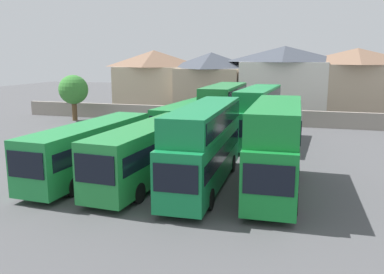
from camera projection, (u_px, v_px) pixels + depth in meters
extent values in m
plane|color=#4C4C4F|center=(233.00, 132.00, 41.97)|extent=(140.00, 140.00, 0.00)
cube|color=gray|center=(241.00, 116.00, 46.62)|extent=(56.00, 0.50, 1.80)
cube|color=#1F853D|center=(91.00, 148.00, 25.94)|extent=(3.11, 11.82, 3.06)
cube|color=black|center=(25.00, 165.00, 20.43)|extent=(2.19, 0.20, 1.38)
cube|color=black|center=(91.00, 142.00, 25.87)|extent=(3.10, 10.89, 0.96)
cylinder|color=black|center=(74.00, 187.00, 22.47)|extent=(0.36, 1.11, 1.10)
cylinder|color=black|center=(39.00, 182.00, 23.21)|extent=(0.36, 1.11, 1.10)
cylinder|color=black|center=(134.00, 157.00, 29.19)|extent=(0.36, 1.11, 1.10)
cylinder|color=black|center=(106.00, 154.00, 29.93)|extent=(0.36, 1.11, 1.10)
cube|color=#208038|center=(148.00, 151.00, 24.84)|extent=(3.22, 11.74, 3.17)
cube|color=black|center=(94.00, 169.00, 19.39)|extent=(2.19, 0.22, 1.43)
cube|color=black|center=(148.00, 145.00, 24.77)|extent=(3.20, 10.82, 1.00)
cylinder|color=black|center=(138.00, 193.00, 21.41)|extent=(0.37, 1.12, 1.10)
cylinder|color=black|center=(101.00, 188.00, 22.17)|extent=(0.37, 1.12, 1.10)
cylinder|color=black|center=(187.00, 161.00, 28.05)|extent=(0.37, 1.12, 1.10)
cylinder|color=black|center=(156.00, 158.00, 28.82)|extent=(0.37, 1.12, 1.10)
cube|color=#137B40|center=(204.00, 156.00, 23.95)|extent=(2.77, 11.78, 2.98)
cube|color=black|center=(175.00, 179.00, 18.30)|extent=(2.12, 0.15, 1.34)
cube|color=black|center=(204.00, 150.00, 23.89)|extent=(2.78, 10.84, 0.94)
cube|color=#137B40|center=(206.00, 118.00, 23.80)|extent=(2.71, 11.19, 1.47)
cube|color=black|center=(206.00, 118.00, 23.80)|extent=(2.78, 10.61, 1.03)
cylinder|color=black|center=(210.00, 199.00, 20.48)|extent=(0.33, 1.11, 1.10)
cylinder|color=black|center=(168.00, 196.00, 21.03)|extent=(0.33, 1.11, 1.10)
cylinder|color=black|center=(232.00, 163.00, 27.38)|extent=(0.33, 1.11, 1.10)
cylinder|color=black|center=(200.00, 161.00, 27.92)|extent=(0.33, 1.11, 1.10)
cube|color=#147D2F|center=(275.00, 160.00, 22.77)|extent=(2.88, 10.22, 3.09)
cube|color=black|center=(268.00, 180.00, 17.86)|extent=(2.26, 0.15, 1.39)
cube|color=black|center=(275.00, 154.00, 22.70)|extent=(2.90, 9.41, 0.97)
cube|color=#147D2F|center=(277.00, 118.00, 22.56)|extent=(2.81, 9.71, 1.63)
cube|color=black|center=(277.00, 118.00, 22.56)|extent=(2.89, 9.20, 1.14)
cylinder|color=black|center=(295.00, 204.00, 19.75)|extent=(0.33, 1.11, 1.10)
cylinder|color=black|center=(246.00, 200.00, 20.33)|extent=(0.33, 1.11, 1.10)
cylinder|color=black|center=(296.00, 170.00, 25.73)|extent=(0.33, 1.11, 1.10)
cylinder|color=black|center=(258.00, 168.00, 26.31)|extent=(0.33, 1.11, 1.10)
cube|color=#1A8538|center=(188.00, 119.00, 38.32)|extent=(3.31, 11.94, 2.99)
cube|color=black|center=(161.00, 125.00, 32.81)|extent=(2.13, 0.24, 1.34)
cube|color=black|center=(188.00, 115.00, 38.25)|extent=(3.28, 11.01, 0.94)
cylinder|color=black|center=(185.00, 141.00, 34.82)|extent=(0.38, 1.12, 1.10)
cylinder|color=black|center=(161.00, 139.00, 35.60)|extent=(0.38, 1.12, 1.10)
cylinder|color=black|center=(211.00, 127.00, 41.54)|extent=(0.38, 1.12, 1.10)
cylinder|color=black|center=(191.00, 126.00, 42.31)|extent=(0.38, 1.12, 1.10)
cube|color=#227C39|center=(223.00, 120.00, 37.40)|extent=(2.63, 10.32, 3.05)
cube|color=black|center=(210.00, 125.00, 32.45)|extent=(2.28, 0.09, 1.37)
cube|color=black|center=(223.00, 116.00, 37.33)|extent=(2.67, 9.49, 0.96)
cube|color=#227C39|center=(224.00, 94.00, 37.19)|extent=(2.58, 9.80, 1.64)
cube|color=black|center=(224.00, 94.00, 37.19)|extent=(2.67, 9.29, 1.15)
cylinder|color=black|center=(229.00, 142.00, 34.32)|extent=(0.30, 1.10, 1.10)
cylinder|color=black|center=(202.00, 140.00, 34.97)|extent=(0.30, 1.10, 1.10)
cylinder|color=black|center=(241.00, 129.00, 40.35)|extent=(0.30, 1.10, 1.10)
cylinder|color=black|center=(218.00, 128.00, 41.00)|extent=(0.30, 1.10, 1.10)
cube|color=#198640|center=(258.00, 123.00, 35.88)|extent=(3.00, 10.82, 2.99)
cube|color=black|center=(245.00, 129.00, 30.83)|extent=(2.16, 0.19, 1.35)
cube|color=black|center=(258.00, 119.00, 35.81)|extent=(3.00, 9.96, 0.94)
cube|color=#198640|center=(259.00, 97.00, 35.68)|extent=(2.93, 10.28, 1.57)
cube|color=black|center=(259.00, 97.00, 35.68)|extent=(2.99, 9.75, 1.10)
cylinder|color=black|center=(264.00, 146.00, 32.69)|extent=(0.36, 1.11, 1.10)
cylinder|color=black|center=(236.00, 144.00, 33.42)|extent=(0.36, 1.11, 1.10)
cylinder|color=black|center=(275.00, 132.00, 38.84)|extent=(0.36, 1.11, 1.10)
cylinder|color=black|center=(252.00, 131.00, 39.57)|extent=(0.36, 1.11, 1.10)
cube|color=#C6B293|center=(154.00, 89.00, 57.59)|extent=(10.18, 6.17, 6.20)
pyramid|color=brown|center=(154.00, 59.00, 56.77)|extent=(10.68, 6.48, 2.28)
cube|color=tan|center=(211.00, 91.00, 54.63)|extent=(8.25, 7.87, 6.10)
pyramid|color=#3D424C|center=(211.00, 60.00, 53.85)|extent=(8.66, 8.26, 2.06)
cube|color=silver|center=(283.00, 90.00, 51.34)|extent=(10.40, 6.29, 6.96)
pyramid|color=#3D424C|center=(285.00, 54.00, 50.48)|extent=(10.92, 6.61, 1.94)
cube|color=tan|center=(355.00, 92.00, 49.31)|extent=(10.51, 6.73, 6.70)
pyramid|color=brown|center=(358.00, 56.00, 48.48)|extent=(11.03, 7.06, 1.90)
cylinder|color=brown|center=(75.00, 110.00, 49.15)|extent=(0.59, 0.59, 2.52)
sphere|color=#387F33|center=(73.00, 90.00, 48.67)|extent=(3.47, 3.47, 3.47)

